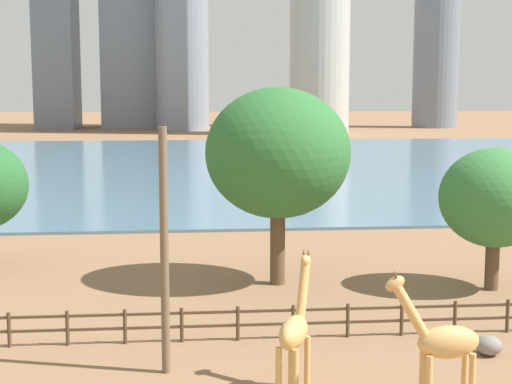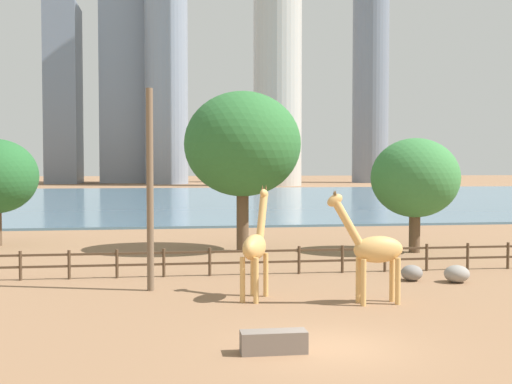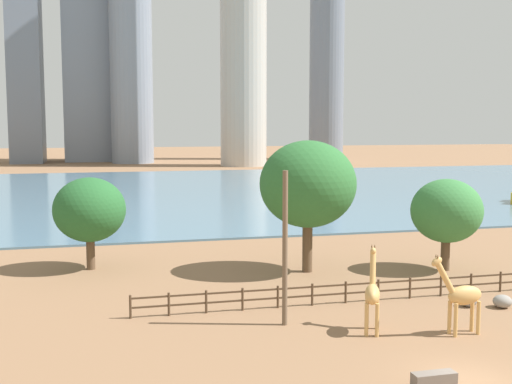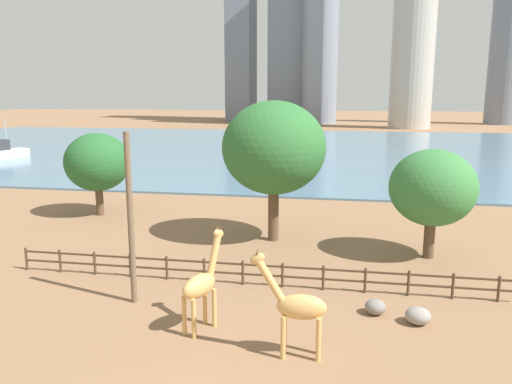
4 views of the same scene
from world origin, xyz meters
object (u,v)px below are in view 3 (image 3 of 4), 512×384
(utility_pole, at_px, (285,249))
(giraffe_companion, at_px, (462,295))
(boulder_near_fence, at_px, (469,301))
(tree_right_tall, at_px, (89,210))
(feeding_trough, at_px, (434,380))
(tree_center_broad, at_px, (447,211))
(giraffe_tall, at_px, (372,293))
(boulder_by_pole, at_px, (502,301))
(tree_left_large, at_px, (308,184))

(utility_pole, bearing_deg, giraffe_companion, -24.08)
(boulder_near_fence, height_order, tree_right_tall, tree_right_tall)
(giraffe_companion, distance_m, boulder_near_fence, 5.60)
(feeding_trough, xyz_separation_m, tree_right_tall, (-13.48, 25.12, 4.06))
(boulder_near_fence, relative_size, tree_center_broad, 0.14)
(giraffe_tall, xyz_separation_m, utility_pole, (-3.99, 2.13, 2.08))
(utility_pole, bearing_deg, boulder_by_pole, -0.10)
(feeding_trough, xyz_separation_m, tree_left_large, (1.57, 20.55, 5.99))
(tree_left_large, distance_m, tree_center_broad, 10.22)
(giraffe_companion, bearing_deg, feeding_trough, 47.19)
(giraffe_companion, height_order, tree_right_tall, tree_right_tall)
(boulder_by_pole, bearing_deg, boulder_near_fence, 158.85)
(tree_center_broad, bearing_deg, giraffe_tall, -133.50)
(utility_pole, distance_m, tree_right_tall, 18.80)
(giraffe_tall, relative_size, tree_right_tall, 0.64)
(tree_right_tall, bearing_deg, tree_left_large, -16.89)
(boulder_near_fence, distance_m, tree_right_tall, 26.51)
(feeding_trough, distance_m, tree_center_broad, 22.15)
(giraffe_companion, bearing_deg, tree_left_large, -81.43)
(boulder_near_fence, xyz_separation_m, tree_right_tall, (-21.29, 15.28, 4.01))
(tree_left_large, height_order, tree_center_broad, tree_left_large)
(boulder_near_fence, relative_size, boulder_by_pole, 0.85)
(utility_pole, xyz_separation_m, tree_left_large, (5.09, 11.37, 2.21))
(giraffe_companion, xyz_separation_m, tree_left_large, (-3.06, 15.01, 4.29))
(giraffe_tall, distance_m, utility_pole, 4.99)
(boulder_by_pole, distance_m, tree_left_large, 15.12)
(utility_pole, bearing_deg, tree_left_large, 65.90)
(feeding_trough, relative_size, tree_right_tall, 0.27)
(boulder_by_pole, xyz_separation_m, tree_center_broad, (1.84, 9.40, 3.94))
(feeding_trough, bearing_deg, utility_pole, 110.96)
(utility_pole, relative_size, tree_center_broad, 1.23)
(boulder_near_fence, bearing_deg, tree_right_tall, 144.33)
(utility_pole, distance_m, boulder_near_fence, 11.94)
(giraffe_companion, distance_m, tree_right_tall, 26.77)
(feeding_trough, bearing_deg, tree_left_large, 85.64)
(giraffe_companion, xyz_separation_m, tree_right_tall, (-18.11, 19.58, 2.36))
(boulder_by_pole, bearing_deg, feeding_trough, -136.23)
(feeding_trough, bearing_deg, giraffe_companion, 50.14)
(utility_pole, height_order, tree_left_large, tree_left_large)
(tree_center_broad, bearing_deg, giraffe_companion, -117.49)
(giraffe_tall, distance_m, tree_left_large, 14.21)
(giraffe_tall, relative_size, boulder_near_fence, 4.58)
(utility_pole, relative_size, tree_left_large, 0.87)
(giraffe_tall, distance_m, tree_right_tall, 22.96)
(giraffe_tall, height_order, tree_right_tall, tree_right_tall)
(giraffe_companion, relative_size, boulder_near_fence, 4.47)
(utility_pole, bearing_deg, tree_right_tall, 122.02)
(boulder_near_fence, height_order, boulder_by_pole, boulder_by_pole)
(utility_pole, distance_m, boulder_by_pole, 13.59)
(utility_pole, distance_m, tree_left_large, 12.65)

